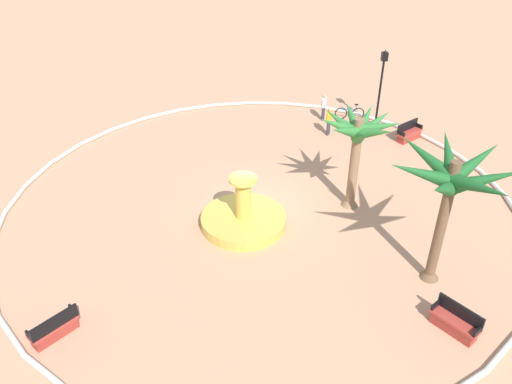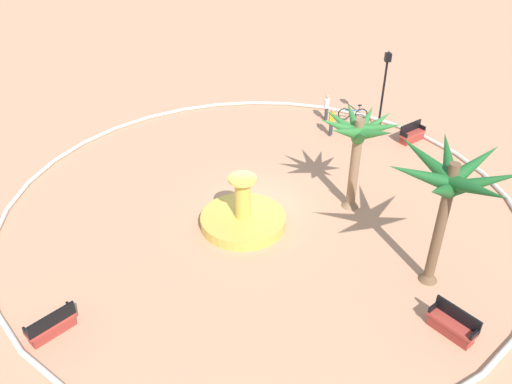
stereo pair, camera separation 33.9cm
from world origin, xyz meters
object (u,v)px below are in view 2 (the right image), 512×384
object	(u,v)px
bench_east	(412,135)
person_cyclist_photo	(332,120)
fountain	(243,218)
person_cyclist_helmet	(327,106)
bicycle_red_frame	(358,129)
bench_west	(52,326)
bench_north	(452,326)
lamppost	(384,84)
palm_tree_near_fountain	(451,184)
bicycle_by_lamppost	(353,114)
palm_tree_by_curb	(358,136)

from	to	relation	value
bench_east	person_cyclist_photo	bearing A→B (deg)	-11.25
fountain	person_cyclist_photo	bearing A→B (deg)	-121.60
fountain	person_cyclist_helmet	xyz separation A→B (m)	(-5.01, -10.02, 0.56)
bicycle_red_frame	fountain	bearing A→B (deg)	51.00
bench_east	bench_west	world-z (taller)	same
bench_north	lamppost	xyz separation A→B (m)	(-1.25, -15.18, 2.24)
palm_tree_near_fountain	bench_east	size ratio (longest dim) A/B	3.23
bench_east	bench_north	size ratio (longest dim) A/B	1.02
fountain	bicycle_by_lamppost	xyz separation A→B (m)	(-6.56, -10.00, 0.06)
bench_west	person_cyclist_photo	size ratio (longest dim) A/B	0.93
bicycle_red_frame	bench_north	bearing A→B (deg)	90.54
palm_tree_near_fountain	bench_east	distance (m)	11.71
bicycle_by_lamppost	person_cyclist_photo	world-z (taller)	person_cyclist_photo
fountain	person_cyclist_photo	distance (m)	9.51
bicycle_by_lamppost	palm_tree_by_curb	bearing A→B (deg)	78.37
bench_east	palm_tree_by_curb	bearing A→B (deg)	53.33
person_cyclist_photo	bench_east	bearing A→B (deg)	168.75
person_cyclist_photo	lamppost	bearing A→B (deg)	-161.86
bench_north	lamppost	world-z (taller)	lamppost
person_cyclist_helmet	person_cyclist_photo	xyz separation A→B (m)	(0.03, 1.94, 0.01)
palm_tree_by_curb	bench_east	world-z (taller)	palm_tree_by_curb
palm_tree_by_curb	bench_east	distance (m)	8.11
palm_tree_by_curb	bench_north	bearing A→B (deg)	104.13
bicycle_red_frame	person_cyclist_photo	distance (m)	1.60
bench_west	bench_north	xyz separation A→B (m)	(-12.88, 0.49, 0.00)
bicycle_red_frame	bicycle_by_lamppost	distance (m)	1.99
bench_west	person_cyclist_helmet	xyz separation A→B (m)	(-11.27, -15.68, 0.54)
bench_west	person_cyclist_helmet	bearing A→B (deg)	-125.71
fountain	person_cyclist_helmet	size ratio (longest dim) A/B	2.24
fountain	bicycle_red_frame	world-z (taller)	fountain
bench_east	person_cyclist_helmet	world-z (taller)	person_cyclist_helmet
bench_north	bicycle_by_lamppost	world-z (taller)	bench_north
bench_north	bicycle_by_lamppost	bearing A→B (deg)	-89.81
bench_north	lamppost	distance (m)	15.40
person_cyclist_photo	bench_north	bearing A→B (deg)	96.59
fountain	lamppost	xyz separation A→B (m)	(-7.87, -9.03, 2.26)
person_cyclist_photo	bench_west	bearing A→B (deg)	50.74
lamppost	person_cyclist_photo	bearing A→B (deg)	18.14
palm_tree_near_fountain	bicycle_by_lamppost	xyz separation A→B (m)	(0.14, -13.56, -3.73)
bench_west	bicycle_by_lamppost	bearing A→B (deg)	-129.33
bench_west	bench_north	world-z (taller)	same
bench_north	person_cyclist_helmet	world-z (taller)	person_cyclist_helmet
bench_east	bench_north	distance (m)	13.64
bicycle_by_lamppost	fountain	bearing A→B (deg)	56.71
person_cyclist_photo	palm_tree_near_fountain	bearing A→B (deg)	98.47
palm_tree_near_fountain	palm_tree_by_curb	xyz separation A→B (m)	(1.95, -4.79, -0.66)
palm_tree_near_fountain	bicycle_red_frame	distance (m)	12.16
bench_west	bicycle_by_lamppost	xyz separation A→B (m)	(-12.83, -15.66, 0.04)
fountain	palm_tree_by_curb	world-z (taller)	palm_tree_by_curb
bicycle_by_lamppost	person_cyclist_helmet	distance (m)	1.64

